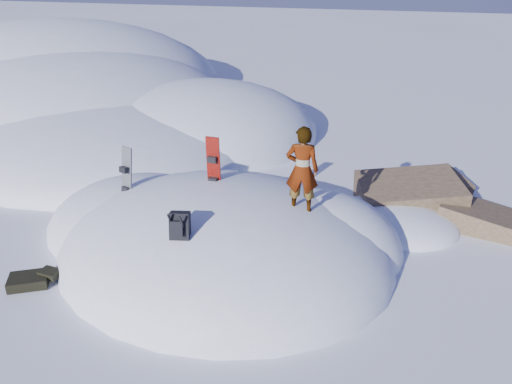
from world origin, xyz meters
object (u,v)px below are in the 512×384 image
(snowboard_dark, at_px, (126,181))
(person, at_px, (302,170))
(snowboard_red, at_px, (214,172))
(backpack, at_px, (179,226))

(snowboard_dark, height_order, person, person)
(snowboard_red, relative_size, backpack, 2.79)
(backpack, bearing_deg, person, 28.42)
(backpack, relative_size, person, 0.33)
(snowboard_red, distance_m, person, 2.06)
(backpack, bearing_deg, snowboard_dark, 125.47)
(snowboard_dark, bearing_deg, person, 15.46)
(snowboard_red, bearing_deg, backpack, -83.62)
(snowboard_red, height_order, backpack, snowboard_red)
(snowboard_dark, height_order, backpack, snowboard_dark)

